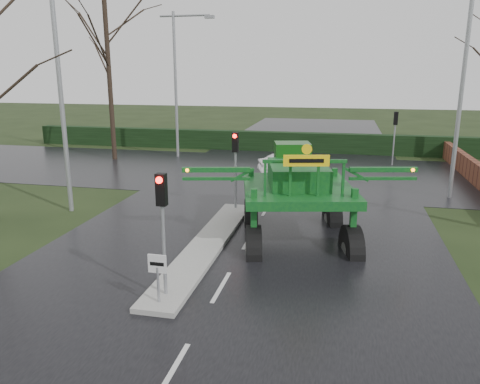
% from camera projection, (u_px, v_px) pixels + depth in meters
% --- Properties ---
extents(ground, '(140.00, 140.00, 0.00)m').
position_uv_depth(ground, '(221.00, 288.00, 13.50)').
color(ground, black).
rests_on(ground, ground).
extents(road_main, '(14.00, 80.00, 0.02)m').
position_uv_depth(road_main, '(273.00, 198.00, 22.96)').
color(road_main, black).
rests_on(road_main, ground).
extents(road_cross, '(80.00, 12.00, 0.02)m').
position_uv_depth(road_cross, '(287.00, 173.00, 28.63)').
color(road_cross, black).
rests_on(road_cross, ground).
extents(median_island, '(1.20, 10.00, 0.16)m').
position_uv_depth(median_island, '(207.00, 245.00, 16.59)').
color(median_island, gray).
rests_on(median_island, ground).
extents(hedge_row, '(44.00, 0.90, 1.50)m').
position_uv_depth(hedge_row, '(300.00, 142.00, 36.00)').
color(hedge_row, black).
rests_on(hedge_row, ground).
extents(brick_wall, '(0.40, 20.00, 1.20)m').
position_uv_depth(brick_wall, '(474.00, 171.00, 26.29)').
color(brick_wall, '#592D1E').
rests_on(brick_wall, ground).
extents(keep_left_sign, '(0.50, 0.07, 1.35)m').
position_uv_depth(keep_left_sign, '(158.00, 271.00, 12.09)').
color(keep_left_sign, gray).
rests_on(keep_left_sign, ground).
extents(traffic_signal_near, '(0.26, 0.33, 3.52)m').
position_uv_depth(traffic_signal_near, '(162.00, 209.00, 12.17)').
color(traffic_signal_near, gray).
rests_on(traffic_signal_near, ground).
extents(traffic_signal_mid, '(0.26, 0.33, 3.52)m').
position_uv_depth(traffic_signal_mid, '(235.00, 154.00, 20.21)').
color(traffic_signal_mid, gray).
rests_on(traffic_signal_mid, ground).
extents(traffic_signal_far, '(0.26, 0.33, 3.52)m').
position_uv_depth(traffic_signal_far, '(395.00, 126.00, 30.41)').
color(traffic_signal_far, gray).
rests_on(traffic_signal_far, ground).
extents(street_light_left_near, '(3.85, 0.30, 10.00)m').
position_uv_depth(street_light_left_near, '(65.00, 73.00, 19.38)').
color(street_light_left_near, gray).
rests_on(street_light_left_near, ground).
extents(street_light_right, '(3.85, 0.30, 10.00)m').
position_uv_depth(street_light_right, '(457.00, 73.00, 21.64)').
color(street_light_right, gray).
rests_on(street_light_right, ground).
extents(street_light_left_far, '(3.85, 0.30, 10.00)m').
position_uv_depth(street_light_left_far, '(179.00, 72.00, 32.62)').
color(street_light_left_far, gray).
rests_on(street_light_left_far, ground).
extents(tree_left_far, '(7.70, 7.70, 13.26)m').
position_uv_depth(tree_left_far, '(108.00, 54.00, 31.33)').
color(tree_left_far, black).
rests_on(tree_left_far, ground).
extents(crop_sprayer, '(8.29, 6.00, 4.73)m').
position_uv_depth(crop_sprayer, '(254.00, 188.00, 15.82)').
color(crop_sprayer, black).
rests_on(crop_sprayer, ground).
extents(white_sedan, '(4.18, 2.63, 1.30)m').
position_uv_depth(white_sedan, '(292.00, 176.00, 27.94)').
color(white_sedan, white).
rests_on(white_sedan, ground).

